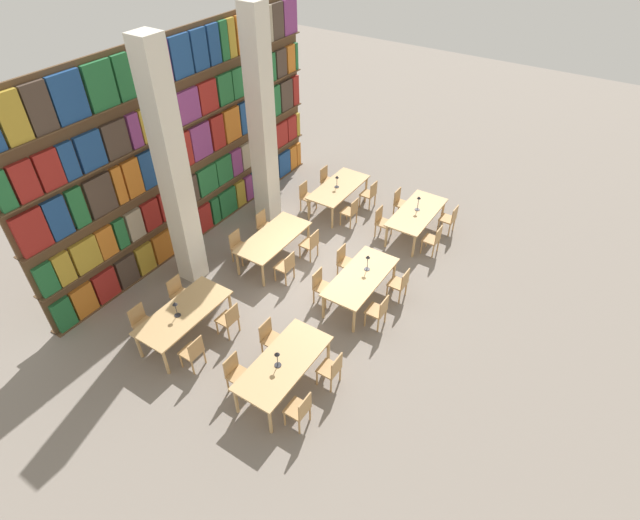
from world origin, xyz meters
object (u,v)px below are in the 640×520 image
(chair_3, at_px, (270,338))
(chair_16, at_px, (286,266))
(chair_8, at_px, (433,239))
(reading_table_5, at_px, (339,189))
(chair_4, at_px, (378,311))
(chair_12, at_px, (193,352))
(chair_6, at_px, (400,283))
(chair_18, at_px, (311,244))
(chair_7, at_px, (345,261))
(desk_lamp_3, at_px, (175,307))
(chair_9, at_px, (382,221))
(reading_table_0, at_px, (284,364))
(chair_13, at_px, (142,322))
(reading_table_4, at_px, (274,239))
(chair_15, at_px, (179,293))
(chair_0, at_px, (300,409))
(desk_lamp_0, at_px, (277,357))
(chair_22, at_px, (370,194))
(desk_lamp_2, at_px, (418,201))
(chair_19, at_px, (265,225))
(chair_21, at_px, (307,196))
(pillar_left, at_px, (173,174))
(desk_lamp_1, at_px, (368,260))
(reading_table_3, at_px, (184,314))
(chair_11, at_px, (400,202))
(desk_lamp_4, at_px, (337,180))
(chair_10, at_px, (450,219))
(chair_2, at_px, (331,369))
(reading_table_2, at_px, (417,214))
(chair_5, at_px, (321,286))
(chair_17, at_px, (239,246))
(pillar_center, at_px, (262,123))
(chair_1, at_px, (236,373))
(reading_table_1, at_px, (361,278))
(chair_20, at_px, (351,211))
(chair_23, at_px, (327,180))

(chair_3, bearing_deg, chair_16, -152.08)
(chair_3, height_order, chair_16, same)
(chair_8, height_order, reading_table_5, chair_8)
(chair_4, bearing_deg, chair_12, 139.80)
(chair_6, distance_m, chair_18, 2.71)
(chair_18, bearing_deg, chair_16, 180.00)
(chair_6, bearing_deg, chair_7, 90.00)
(chair_3, height_order, desk_lamp_3, desk_lamp_3)
(chair_9, bearing_deg, reading_table_0, 7.74)
(chair_13, xyz_separation_m, chair_18, (4.44, -1.55, 0.00))
(reading_table_4, bearing_deg, chair_15, 164.14)
(chair_0, relative_size, desk_lamp_0, 2.24)
(chair_22, bearing_deg, desk_lamp_2, -104.36)
(chair_3, xyz_separation_m, chair_19, (3.25, 2.68, 0.00))
(chair_6, height_order, chair_21, same)
(pillar_left, relative_size, desk_lamp_1, 13.94)
(reading_table_3, bearing_deg, chair_22, -7.26)
(chair_11, xyz_separation_m, chair_16, (-4.26, 1.12, 0.00))
(desk_lamp_4, bearing_deg, desk_lamp_2, -85.84)
(chair_6, relative_size, chair_10, 1.00)
(chair_15, bearing_deg, chair_12, 53.94)
(chair_13, height_order, desk_lamp_4, desk_lamp_4)
(chair_9, xyz_separation_m, chair_11, (1.17, 0.00, 0.00))
(chair_0, height_order, chair_3, same)
(chair_2, distance_m, reading_table_4, 4.37)
(desk_lamp_2, distance_m, chair_15, 6.88)
(desk_lamp_0, height_order, chair_11, desk_lamp_0)
(pillar_left, distance_m, chair_15, 2.80)
(chair_6, bearing_deg, reading_table_2, 16.64)
(chair_9, bearing_deg, chair_4, 26.16)
(chair_3, distance_m, chair_5, 2.00)
(chair_17, relative_size, chair_22, 1.00)
(chair_3, distance_m, chair_10, 6.58)
(chair_8, xyz_separation_m, chair_21, (-0.05, 4.12, 0.00))
(reading_table_0, bearing_deg, chair_10, -6.33)
(reading_table_4, bearing_deg, pillar_center, 42.20)
(reading_table_0, bearing_deg, chair_17, 52.20)
(chair_7, xyz_separation_m, reading_table_3, (-3.74, 1.92, 0.21))
(chair_6, distance_m, chair_21, 4.63)
(chair_0, height_order, desk_lamp_2, desk_lamp_2)
(chair_11, xyz_separation_m, chair_21, (-1.22, 2.56, 0.00))
(pillar_center, distance_m, chair_6, 5.59)
(chair_8, xyz_separation_m, chair_17, (-3.09, 4.23, 0.00))
(chair_1, height_order, chair_11, same)
(chair_2, distance_m, chair_12, 2.93)
(chair_17, relative_size, chair_18, 1.00)
(desk_lamp_1, height_order, chair_11, desk_lamp_1)
(desk_lamp_0, xyz_separation_m, reading_table_1, (3.23, -0.06, -0.33))
(reading_table_4, relative_size, chair_20, 2.50)
(chair_23, bearing_deg, chair_16, 18.91)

